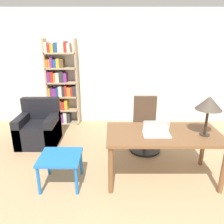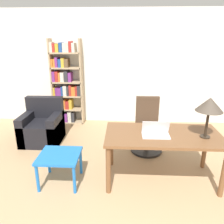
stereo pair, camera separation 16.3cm
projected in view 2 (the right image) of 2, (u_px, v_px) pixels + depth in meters
wall_back at (128, 68)px, 5.27m from camera, size 8.00×0.06×2.70m
desk at (163, 140)px, 3.16m from camera, size 1.65×0.83×0.75m
laptop at (156, 133)px, 3.06m from camera, size 0.38×0.20×0.21m
table_lamp at (210, 105)px, 2.88m from camera, size 0.36×0.36×0.57m
office_chair at (147, 129)px, 4.12m from camera, size 0.59×0.59×1.03m
side_table_blue at (60, 159)px, 3.17m from camera, size 0.59×0.54×0.46m
armchair at (43, 128)px, 4.49m from camera, size 0.76×0.74×0.89m
bookshelf at (66, 85)px, 5.29m from camera, size 0.74×0.28×2.04m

